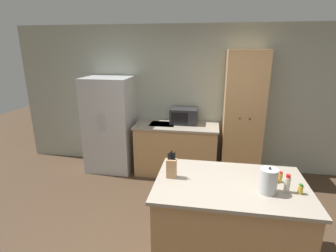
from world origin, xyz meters
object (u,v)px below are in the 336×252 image
refrigerator (110,124)px  knife_block (172,167)px  spice_bottle_pale_salt (267,180)px  spice_bottle_short_red (280,177)px  spice_bottle_tall_dark (300,189)px  pantry_cabinet (243,117)px  spice_bottle_amber_oil (287,184)px  kettle (268,181)px  microwave (184,116)px  spice_bottle_green_herb (274,179)px

refrigerator → knife_block: refrigerator is taller
refrigerator → spice_bottle_pale_salt: refrigerator is taller
refrigerator → spice_bottle_short_red: size_ratio=14.88×
spice_bottle_tall_dark → spice_bottle_short_red: bearing=124.2°
pantry_cabinet → knife_block: bearing=-114.5°
spice_bottle_amber_oil → refrigerator: bearing=141.4°
spice_bottle_tall_dark → kettle: (-0.30, -0.03, 0.07)m
pantry_cabinet → microwave: pantry_cabinet is taller
spice_bottle_short_red → refrigerator: bearing=143.9°
spice_bottle_tall_dark → spice_bottle_short_red: (-0.13, 0.20, 0.01)m
spice_bottle_short_red → spice_bottle_amber_oil: 0.19m
spice_bottle_tall_dark → spice_bottle_green_herb: size_ratio=1.14×
spice_bottle_tall_dark → kettle: kettle is taller
microwave → spice_bottle_green_herb: (1.13, -2.00, -0.09)m
spice_bottle_amber_oil → kettle: bearing=-167.9°
spice_bottle_tall_dark → spice_bottle_amber_oil: spice_bottle_amber_oil is taller
spice_bottle_short_red → spice_bottle_green_herb: spice_bottle_short_red is taller
refrigerator → microwave: bearing=6.0°
knife_block → spice_bottle_short_red: knife_block is taller
spice_bottle_tall_dark → kettle: bearing=-174.5°
spice_bottle_amber_oil → kettle: (-0.18, -0.04, 0.04)m
kettle → microwave: bearing=114.9°
knife_block → spice_bottle_green_herb: (1.03, 0.06, -0.07)m
spice_bottle_pale_salt → spice_bottle_amber_oil: bearing=-35.9°
spice_bottle_short_red → spice_bottle_amber_oil: spice_bottle_amber_oil is taller
knife_block → spice_bottle_amber_oil: size_ratio=1.63×
refrigerator → spice_bottle_amber_oil: 3.26m
refrigerator → pantry_cabinet: pantry_cabinet is taller
spice_bottle_amber_oil → spice_bottle_green_herb: spice_bottle_amber_oil is taller
spice_bottle_amber_oil → spice_bottle_pale_salt: spice_bottle_amber_oil is taller
knife_block → spice_bottle_pale_salt: bearing=0.2°
knife_block → spice_bottle_short_red: 1.09m
spice_bottle_amber_oil → microwave: bearing=119.0°
spice_bottle_short_red → spice_bottle_pale_salt: (-0.14, -0.07, -0.01)m
spice_bottle_short_red → spice_bottle_pale_salt: size_ratio=1.13×
knife_block → spice_bottle_amber_oil: 1.11m
pantry_cabinet → spice_bottle_green_herb: 1.92m
spice_bottle_amber_oil → spice_bottle_green_herb: 0.20m
microwave → spice_bottle_short_red: microwave is taller
refrigerator → spice_bottle_amber_oil: bearing=-38.6°
spice_bottle_green_herb → kettle: size_ratio=0.33×
spice_bottle_green_herb → refrigerator: bearing=143.0°
spice_bottle_green_herb → spice_bottle_pale_salt: 0.10m
spice_bottle_pale_salt → kettle: kettle is taller
refrigerator → spice_bottle_amber_oil: (2.54, -2.03, 0.14)m
pantry_cabinet → knife_block: size_ratio=7.48×
pantry_cabinet → refrigerator: bearing=-178.6°
refrigerator → microwave: (1.34, 0.14, 0.19)m
microwave → refrigerator: bearing=-174.0°
pantry_cabinet → kettle: 2.13m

